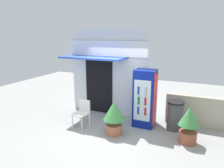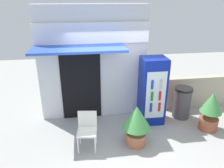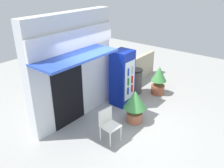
{
  "view_description": "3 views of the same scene",
  "coord_description": "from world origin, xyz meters",
  "views": [
    {
      "loc": [
        2.6,
        -5.37,
        2.94
      ],
      "look_at": [
        0.05,
        0.38,
        1.42
      ],
      "focal_mm": 33.12,
      "sensor_mm": 36.0,
      "label": 1
    },
    {
      "loc": [
        -0.87,
        -4.3,
        3.36
      ],
      "look_at": [
        -0.2,
        0.3,
        1.44
      ],
      "focal_mm": 34.8,
      "sensor_mm": 36.0,
      "label": 2
    },
    {
      "loc": [
        -4.79,
        -3.28,
        4.0
      ],
      "look_at": [
        -0.13,
        0.41,
        1.25
      ],
      "focal_mm": 37.78,
      "sensor_mm": 36.0,
      "label": 3
    }
  ],
  "objects": [
    {
      "name": "trash_bin",
      "position": [
        1.95,
        0.96,
        0.46
      ],
      "size": [
        0.51,
        0.51,
        0.92
      ],
      "color": "#47474C",
      "rests_on": "ground"
    },
    {
      "name": "ground",
      "position": [
        0.0,
        0.0,
        0.0
      ],
      "size": [
        16.0,
        16.0,
        0.0
      ],
      "primitive_type": "plane",
      "color": "#A3A39E"
    },
    {
      "name": "potted_plant_near_shop",
      "position": [
        0.32,
        -0.09,
        0.61
      ],
      "size": [
        0.67,
        0.67,
        1.01
      ],
      "color": "#BC6B4C",
      "rests_on": "ground"
    },
    {
      "name": "plastic_chair",
      "position": [
        -0.82,
        -0.02,
        0.52
      ],
      "size": [
        0.49,
        0.49,
        0.88
      ],
      "color": "white",
      "rests_on": "ground"
    },
    {
      "name": "potted_plant_curbside",
      "position": [
        2.4,
        0.25,
        0.59
      ],
      "size": [
        0.56,
        0.56,
        1.06
      ],
      "color": "#995138",
      "rests_on": "ground"
    },
    {
      "name": "storefront_building",
      "position": [
        -0.58,
        1.5,
        1.62
      ],
      "size": [
        2.99,
        1.23,
        3.15
      ],
      "color": "silver",
      "rests_on": "ground"
    },
    {
      "name": "stone_boundary_wall",
      "position": [
        2.85,
        1.51,
        0.5
      ],
      "size": [
        2.54,
        0.2,
        1.01
      ],
      "primitive_type": "cube",
      "color": "#B7AD93",
      "rests_on": "ground"
    },
    {
      "name": "drink_cooler",
      "position": [
        0.99,
        0.86,
        0.93
      ],
      "size": [
        0.67,
        0.65,
        1.87
      ],
      "color": "navy",
      "rests_on": "ground"
    }
  ]
}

